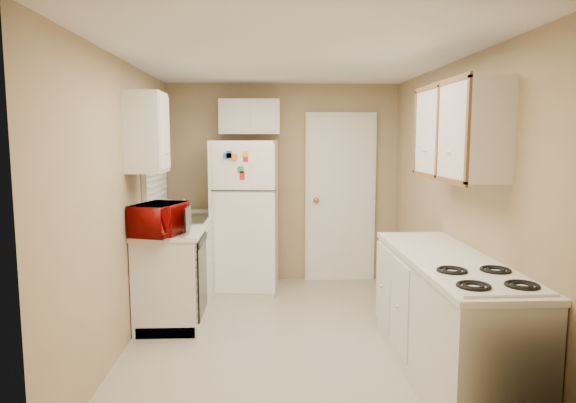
{
  "coord_description": "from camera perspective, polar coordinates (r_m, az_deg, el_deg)",
  "views": [
    {
      "loc": [
        -0.21,
        -4.35,
        1.75
      ],
      "look_at": [
        0.0,
        0.5,
        1.15
      ],
      "focal_mm": 32.0,
      "sensor_mm": 36.0,
      "label": 1
    }
  ],
  "objects": [
    {
      "name": "floor",
      "position": [
        4.69,
        0.27,
        -14.85
      ],
      "size": [
        3.8,
        3.8,
        0.0
      ],
      "primitive_type": "plane",
      "color": "beige",
      "rests_on": "ground"
    },
    {
      "name": "ceiling",
      "position": [
        4.4,
        0.29,
        15.54
      ],
      "size": [
        3.8,
        3.8,
        0.0
      ],
      "primitive_type": "plane",
      "color": "white",
      "rests_on": "floor"
    },
    {
      "name": "wall_left",
      "position": [
        4.54,
        -17.65,
        -0.24
      ],
      "size": [
        3.8,
        3.8,
        0.0
      ],
      "primitive_type": "plane",
      "color": "tan",
      "rests_on": "floor"
    },
    {
      "name": "wall_right",
      "position": [
        4.67,
        17.7,
        -0.05
      ],
      "size": [
        3.8,
        3.8,
        0.0
      ],
      "primitive_type": "plane",
      "color": "tan",
      "rests_on": "floor"
    },
    {
      "name": "wall_back",
      "position": [
        6.28,
        -0.55,
        2.02
      ],
      "size": [
        2.8,
        2.8,
        0.0
      ],
      "primitive_type": "plane",
      "color": "tan",
      "rests_on": "floor"
    },
    {
      "name": "wall_front",
      "position": [
        2.52,
        2.34,
        -5.56
      ],
      "size": [
        2.8,
        2.8,
        0.0
      ],
      "primitive_type": "plane",
      "color": "tan",
      "rests_on": "floor"
    },
    {
      "name": "left_counter",
      "position": [
        5.48,
        -11.83,
        -6.83
      ],
      "size": [
        0.6,
        1.8,
        0.9
      ],
      "primitive_type": "cube",
      "color": "silver",
      "rests_on": "floor"
    },
    {
      "name": "dishwasher",
      "position": [
        4.85,
        -9.59,
        -8.1
      ],
      "size": [
        0.03,
        0.58,
        0.72
      ],
      "primitive_type": "cube",
      "color": "black",
      "rests_on": "floor"
    },
    {
      "name": "sink",
      "position": [
        5.54,
        -11.69,
        -2.34
      ],
      "size": [
        0.54,
        0.74,
        0.16
      ],
      "primitive_type": "cube",
      "color": "gray",
      "rests_on": "left_counter"
    },
    {
      "name": "microwave",
      "position": [
        4.65,
        -14.12,
        -1.82
      ],
      "size": [
        0.57,
        0.42,
        0.34
      ],
      "primitive_type": "imported",
      "rotation": [
        0.0,
        0.0,
        1.27
      ],
      "color": "#840604",
      "rests_on": "left_counter"
    },
    {
      "name": "soap_bottle",
      "position": [
        5.82,
        -11.47,
        -0.5
      ],
      "size": [
        0.1,
        0.1,
        0.18
      ],
      "primitive_type": "imported",
      "rotation": [
        0.0,
        0.0,
        0.29
      ],
      "color": "white",
      "rests_on": "left_counter"
    },
    {
      "name": "window_blinds",
      "position": [
        5.52,
        -14.56,
        5.26
      ],
      "size": [
        0.1,
        0.98,
        1.08
      ],
      "primitive_type": "cube",
      "color": "silver",
      "rests_on": "wall_left"
    },
    {
      "name": "upper_cabinet_left",
      "position": [
        4.69,
        -15.43,
        7.41
      ],
      "size": [
        0.3,
        0.45,
        0.7
      ],
      "primitive_type": "cube",
      "color": "silver",
      "rests_on": "wall_left"
    },
    {
      "name": "refrigerator",
      "position": [
        5.94,
        -4.75,
        -1.57
      ],
      "size": [
        0.78,
        0.76,
        1.72
      ],
      "primitive_type": "cube",
      "rotation": [
        0.0,
        0.0,
        -0.1
      ],
      "color": "white",
      "rests_on": "floor"
    },
    {
      "name": "cabinet_over_fridge",
      "position": [
        6.11,
        -4.31,
        9.37
      ],
      "size": [
        0.7,
        0.3,
        0.4
      ],
      "primitive_type": "cube",
      "color": "silver",
      "rests_on": "wall_back"
    },
    {
      "name": "interior_door",
      "position": [
        6.32,
        5.83,
        0.37
      ],
      "size": [
        0.86,
        0.06,
        2.08
      ],
      "primitive_type": "cube",
      "color": "white",
      "rests_on": "floor"
    },
    {
      "name": "right_counter",
      "position": [
        4.0,
        17.18,
        -12.24
      ],
      "size": [
        0.6,
        2.0,
        0.9
      ],
      "primitive_type": "cube",
      "color": "silver",
      "rests_on": "floor"
    },
    {
      "name": "stove",
      "position": [
        3.49,
        20.67,
        -16.18
      ],
      "size": [
        0.54,
        0.67,
        0.8
      ],
      "primitive_type": "cube",
      "rotation": [
        0.0,
        0.0,
        0.01
      ],
      "color": "white",
      "rests_on": "floor"
    },
    {
      "name": "upper_cabinet_right",
      "position": [
        4.12,
        18.44,
        7.39
      ],
      "size": [
        0.3,
        1.2,
        0.7
      ],
      "primitive_type": "cube",
      "color": "silver",
      "rests_on": "wall_right"
    }
  ]
}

